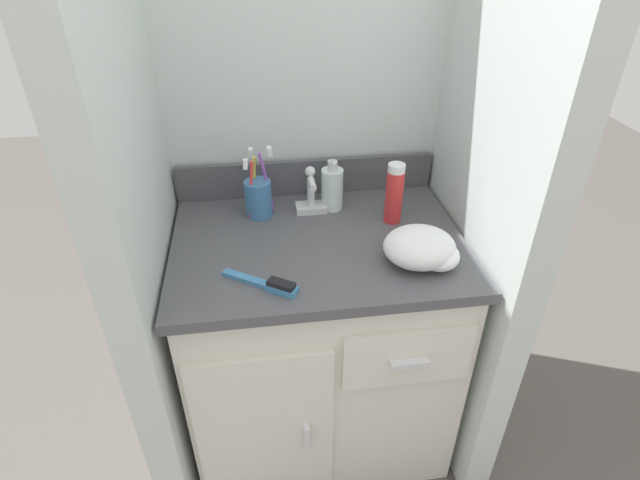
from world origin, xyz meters
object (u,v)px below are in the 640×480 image
Objects in this scene: toothbrush_cup at (258,197)px; hand_towel at (423,249)px; soap_dispenser at (332,188)px; shaving_cream_can at (394,194)px; hairbrush at (270,284)px.

toothbrush_cup is 0.50m from hand_towel.
soap_dispenser is 0.19m from shaving_cream_can.
toothbrush_cup is 1.09× the size of hand_towel.
shaving_cream_can is (0.16, -0.10, 0.02)m from soap_dispenser.
hairbrush is at bearing -172.84° from hand_towel.
soap_dispenser is at bearing 148.66° from shaving_cream_can.
hand_towel is (0.18, -0.31, -0.02)m from soap_dispenser.
hairbrush is (-0.37, -0.26, -0.08)m from shaving_cream_can.
shaving_cream_can is 0.46m from hairbrush.
soap_dispenser is at bearing 2.79° from toothbrush_cup.
toothbrush_cup reaches higher than hand_towel.
toothbrush_cup is at bearing 143.27° from hand_towel.
hairbrush is at bearing -144.66° from shaving_cream_can.
toothbrush_cup is at bearing -177.21° from soap_dispenser.
toothbrush_cup reaches higher than hairbrush.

